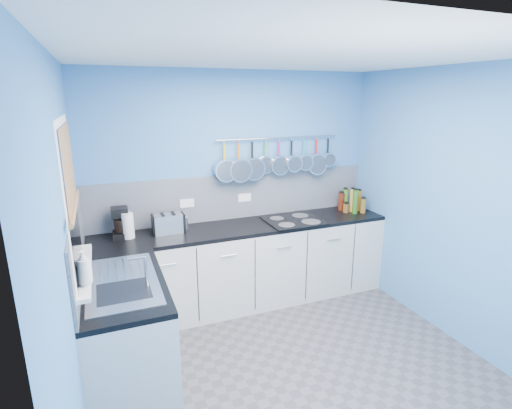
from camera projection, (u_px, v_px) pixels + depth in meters
floor at (294, 368)px, 3.37m from camera, size 3.20×3.00×0.02m
ceiling at (303, 53)px, 2.70m from camera, size 3.20×3.00×0.02m
wall_back at (235, 187)px, 4.39m from camera, size 3.20×0.02×2.50m
wall_front at (463, 334)px, 1.68m from camera, size 3.20×0.02×2.50m
wall_left at (68, 259)px, 2.46m from camera, size 0.02×3.00×2.50m
wall_right at (455, 207)px, 3.61m from camera, size 0.02×3.00×2.50m
backsplash_back at (236, 196)px, 4.39m from camera, size 3.20×0.02×0.50m
backsplash_left at (77, 241)px, 3.03m from camera, size 0.02×1.80×0.50m
cabinet_run_back at (245, 266)px, 4.33m from camera, size 3.20×0.60×0.86m
worktop_back at (245, 227)px, 4.21m from camera, size 3.20×0.60×0.04m
cabinet_run_left at (128, 337)px, 3.05m from camera, size 0.60×1.20×0.86m
worktop_left at (123, 284)px, 2.94m from camera, size 0.60×1.20×0.04m
window_frame at (71, 200)px, 2.66m from camera, size 0.01×1.00×1.10m
window_glass at (72, 200)px, 2.66m from camera, size 0.01×0.90×1.00m
bamboo_blind at (69, 167)px, 2.61m from camera, size 0.01×0.90×0.55m
window_sill at (84, 270)px, 2.81m from camera, size 0.10×0.98×0.03m
sink_unit at (122, 281)px, 2.93m from camera, size 0.50×0.95×0.01m
mixer_tap at (146, 271)px, 2.79m from camera, size 0.12×0.08×0.26m
socket_left at (187, 203)px, 4.19m from camera, size 0.15×0.01×0.09m
socket_right at (244, 198)px, 4.42m from camera, size 0.15×0.01×0.09m
pot_rail at (279, 138)px, 4.37m from camera, size 1.45×0.02×0.02m
soap_bottle_a at (84, 267)px, 2.53m from camera, size 0.12×0.12×0.24m
soap_bottle_b at (85, 266)px, 2.63m from camera, size 0.08×0.08×0.17m
paper_towel at (128, 226)px, 3.80m from camera, size 0.13×0.13×0.25m
coffee_maker at (120, 223)px, 3.82m from camera, size 0.17×0.19×0.29m
toaster at (168, 223)px, 3.95m from camera, size 0.31×0.19×0.19m
canister at (184, 223)px, 4.07m from camera, size 0.11×0.11×0.13m
hob at (294, 220)px, 4.34m from camera, size 0.61×0.53×0.01m
pan_0 at (225, 161)px, 4.19m from camera, size 0.25×0.10×0.44m
pan_1 at (239, 161)px, 4.25m from camera, size 0.26×0.11×0.45m
pan_2 at (252, 160)px, 4.31m from camera, size 0.25×0.10×0.44m
pan_3 at (266, 156)px, 4.36m from camera, size 0.20×0.05×0.39m
pan_4 at (279, 157)px, 4.42m from camera, size 0.22×0.08×0.41m
pan_5 at (292, 155)px, 4.47m from camera, size 0.19×0.12×0.38m
pan_6 at (304, 154)px, 4.52m from camera, size 0.19×0.09×0.38m
pan_7 at (316, 156)px, 4.59m from camera, size 0.25×0.09×0.44m
pan_8 at (328, 151)px, 4.64m from camera, size 0.17×0.08×0.36m
condiment_0 at (352, 202)px, 4.82m from camera, size 0.07×0.07×0.15m
condiment_1 at (345, 199)px, 4.77m from camera, size 0.07×0.07×0.25m
condiment_2 at (341, 201)px, 4.74m from camera, size 0.07×0.07×0.21m
condiment_3 at (359, 201)px, 4.71m from camera, size 0.06×0.06×0.25m
condiment_4 at (352, 200)px, 4.67m from camera, size 0.06×0.06×0.27m
condiment_5 at (346, 208)px, 4.66m from camera, size 0.07×0.07×0.10m
condiment_6 at (363, 206)px, 4.64m from camera, size 0.07×0.07×0.17m
condiment_7 at (355, 202)px, 4.59m from camera, size 0.06×0.06×0.28m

